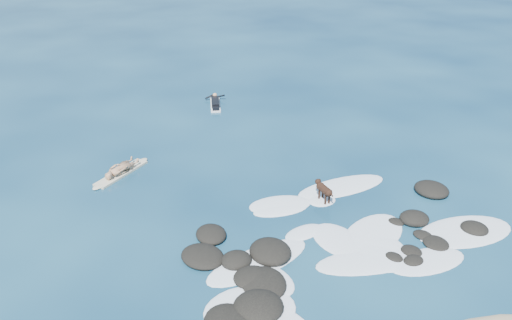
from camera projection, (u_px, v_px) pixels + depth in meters
ground at (278, 236)px, 19.78m from camera, size 160.00×160.00×0.00m
reef_rocks at (294, 261)px, 18.27m from camera, size 14.10×5.88×0.56m
breaking_foam at (336, 251)px, 18.94m from camera, size 13.06×7.82×0.12m
standing_surfer_rig at (120, 158)px, 23.69m from camera, size 3.06×1.91×1.90m
paddling_surfer_rig at (215, 103)px, 31.45m from camera, size 1.65×2.44×0.44m
dog at (324, 189)px, 21.73m from camera, size 0.39×1.28×0.81m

